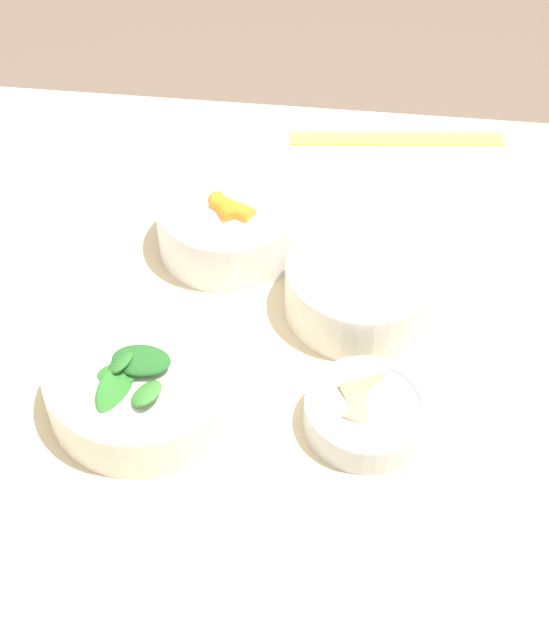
% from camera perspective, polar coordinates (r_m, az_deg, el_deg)
% --- Properties ---
extents(dining_table, '(1.03, 0.96, 0.77)m').
position_cam_1_polar(dining_table, '(1.05, -1.28, -6.48)').
color(dining_table, beige).
rests_on(dining_table, ground_plane).
extents(bowl_carrots, '(0.17, 0.17, 0.08)m').
position_cam_1_polar(bowl_carrots, '(1.06, -2.96, 6.29)').
color(bowl_carrots, white).
rests_on(bowl_carrots, dining_table).
extents(bowl_greens, '(0.19, 0.19, 0.08)m').
position_cam_1_polar(bowl_greens, '(0.90, -8.46, -3.89)').
color(bowl_greens, silver).
rests_on(bowl_greens, dining_table).
extents(bowl_beans_hotdog, '(0.17, 0.17, 0.07)m').
position_cam_1_polar(bowl_beans_hotdog, '(0.98, 5.57, 2.02)').
color(bowl_beans_hotdog, silver).
rests_on(bowl_beans_hotdog, dining_table).
extents(bowl_cookies, '(0.12, 0.12, 0.04)m').
position_cam_1_polar(bowl_cookies, '(0.88, 5.89, -5.87)').
color(bowl_cookies, silver).
rests_on(bowl_cookies, dining_table).
extents(ruler, '(0.30, 0.06, 0.00)m').
position_cam_1_polar(ruler, '(1.26, 7.84, 11.39)').
color(ruler, '#EADB4C').
rests_on(ruler, dining_table).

